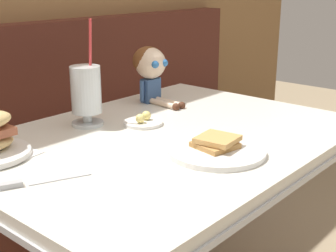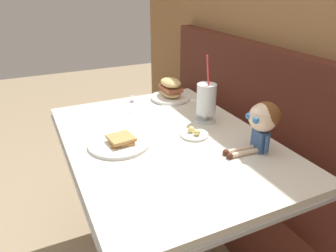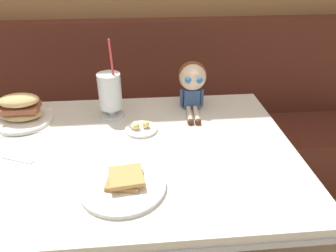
# 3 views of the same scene
# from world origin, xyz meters

# --- Properties ---
(booth_bench) EXTENTS (2.60, 0.48, 1.00)m
(booth_bench) POSITION_xyz_m (0.00, 0.81, 0.33)
(booth_bench) COLOR #512319
(booth_bench) RESTS_ON ground
(diner_table) EXTENTS (1.11, 0.81, 0.74)m
(diner_table) POSITION_xyz_m (0.00, 0.18, 0.54)
(diner_table) COLOR silver
(diner_table) RESTS_ON ground
(toast_plate) EXTENTS (0.25, 0.25, 0.04)m
(toast_plate) POSITION_xyz_m (-0.03, -0.02, 0.75)
(toast_plate) COLOR white
(toast_plate) RESTS_ON diner_table
(milkshake_glass) EXTENTS (0.10, 0.10, 0.32)m
(milkshake_glass) POSITION_xyz_m (-0.09, 0.42, 0.84)
(milkshake_glass) COLOR silver
(milkshake_glass) RESTS_ON diner_table
(sandwich_plate) EXTENTS (0.23, 0.23, 0.12)m
(sandwich_plate) POSITION_xyz_m (-0.43, 0.40, 0.79)
(sandwich_plate) COLOR white
(sandwich_plate) RESTS_ON diner_table
(butter_saucer) EXTENTS (0.12, 0.12, 0.04)m
(butter_saucer) POSITION_xyz_m (0.03, 0.30, 0.75)
(butter_saucer) COLOR white
(butter_saucer) RESTS_ON diner_table
(seated_doll) EXTENTS (0.12, 0.22, 0.20)m
(seated_doll) POSITION_xyz_m (0.24, 0.46, 0.87)
(seated_doll) COLOR #385689
(seated_doll) RESTS_ON diner_table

